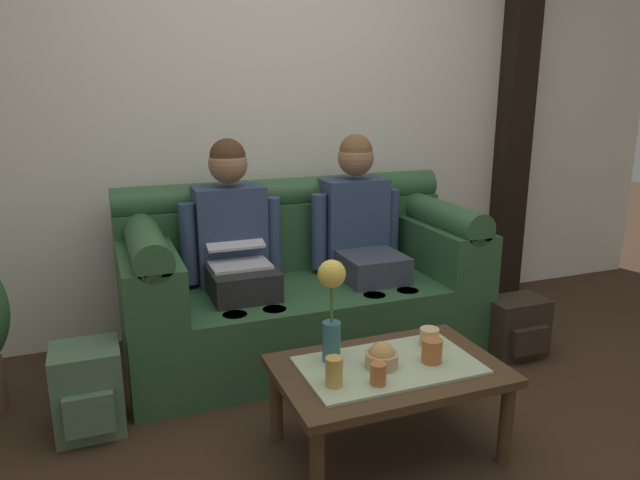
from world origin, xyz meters
name	(u,v)px	position (x,y,z in m)	size (l,w,h in m)	color
ground_plane	(396,461)	(0.00, 0.00, 0.00)	(14.00, 14.00, 0.00)	#382619
back_wall_patterned	(270,92)	(0.00, 1.70, 1.45)	(6.00, 0.12, 2.90)	silver
timber_pillar	(516,91)	(1.73, 1.58, 1.45)	(0.20, 0.20, 2.90)	black
couch	(301,286)	(0.00, 1.17, 0.38)	(1.96, 0.88, 0.96)	#2D5633
person_left	(235,245)	(-0.38, 1.17, 0.66)	(0.56, 0.67, 1.22)	#232326
person_right	(361,233)	(0.38, 1.17, 0.66)	(0.56, 0.67, 1.22)	#383D4C
coffee_table	(389,377)	(0.00, 0.09, 0.34)	(0.92, 0.59, 0.39)	#47331E
flower_vase	(332,301)	(-0.21, 0.20, 0.65)	(0.11, 0.11, 0.43)	#336672
snack_bowl	(382,357)	(-0.04, 0.08, 0.44)	(0.13, 0.13, 0.11)	tan
cup_near_left	(432,351)	(0.17, 0.04, 0.44)	(0.08, 0.08, 0.10)	#B26633
cup_near_right	(378,374)	(-0.12, -0.04, 0.44)	(0.06, 0.06, 0.08)	#B26633
cup_far_center	(429,337)	(0.25, 0.18, 0.43)	(0.08, 0.08, 0.08)	#DBB77A
cup_far_left	(334,372)	(-0.28, 0.01, 0.45)	(0.07, 0.07, 0.11)	gold
backpack_left	(88,391)	(-1.16, 0.69, 0.20)	(0.29, 0.31, 0.40)	#4C6B4C
backpack_right	(516,327)	(1.10, 0.64, 0.16)	(0.33, 0.26, 0.33)	#2D2319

